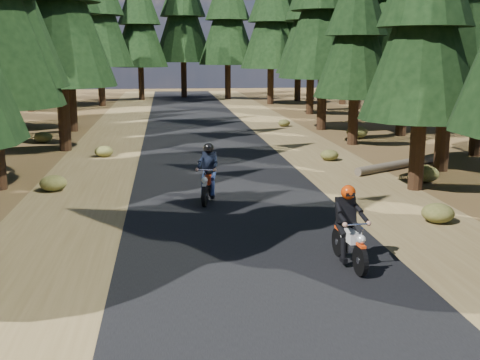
# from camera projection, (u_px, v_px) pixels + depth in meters

# --- Properties ---
(ground) EXTENTS (120.00, 120.00, 0.00)m
(ground) POSITION_uv_depth(u_px,v_px,m) (248.00, 238.00, 14.28)
(ground) COLOR #483519
(ground) RESTS_ON ground
(road) EXTENTS (6.00, 100.00, 0.01)m
(road) POSITION_uv_depth(u_px,v_px,m) (226.00, 191.00, 19.13)
(road) COLOR black
(road) RESTS_ON ground
(shoulder_l) EXTENTS (3.20, 100.00, 0.01)m
(shoulder_l) POSITION_uv_depth(u_px,v_px,m) (79.00, 195.00, 18.58)
(shoulder_l) COLOR brown
(shoulder_l) RESTS_ON ground
(shoulder_r) EXTENTS (3.20, 100.00, 0.01)m
(shoulder_r) POSITION_uv_depth(u_px,v_px,m) (366.00, 187.00, 19.69)
(shoulder_r) COLOR brown
(shoulder_r) RESTS_ON ground
(log_near) EXTENTS (4.76, 3.08, 0.32)m
(log_near) POSITION_uv_depth(u_px,v_px,m) (404.00, 163.00, 22.98)
(log_near) COLOR #4C4233
(log_near) RESTS_ON ground
(understory_shrubs) EXTENTS (16.65, 31.82, 0.65)m
(understory_shrubs) POSITION_uv_depth(u_px,v_px,m) (279.00, 171.00, 20.93)
(understory_shrubs) COLOR #474C1E
(understory_shrubs) RESTS_ON ground
(rider_lead) EXTENTS (0.69, 1.90, 1.66)m
(rider_lead) POSITION_uv_depth(u_px,v_px,m) (349.00, 240.00, 12.34)
(rider_lead) COLOR silver
(rider_lead) RESTS_ON road
(rider_follow) EXTENTS (0.99, 2.00, 1.72)m
(rider_follow) POSITION_uv_depth(u_px,v_px,m) (208.00, 182.00, 17.68)
(rider_follow) COLOR maroon
(rider_follow) RESTS_ON road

